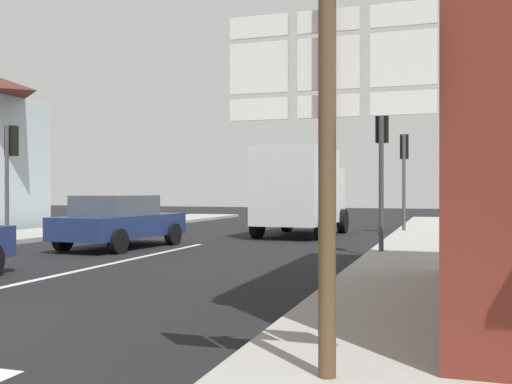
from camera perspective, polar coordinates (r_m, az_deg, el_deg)
name	(u,v)px	position (r m, az deg, el deg)	size (l,w,h in m)	color
ground_plane	(170,251)	(15.99, -8.26, -5.62)	(80.00, 80.00, 0.00)	black
sidewalk_right	(432,268)	(12.38, 16.50, -7.00)	(3.09, 44.00, 0.14)	#9E9B96
lane_centre_stripe	(81,270)	(12.55, -16.41, -7.20)	(0.16, 12.00, 0.01)	silver
sedan_far	(120,221)	(17.04, -12.92, -2.70)	(2.25, 4.34, 1.47)	navy
delivery_truck	(301,189)	(21.06, 4.31, 0.27)	(2.64, 5.08, 3.05)	silver
route_sign_post	(328,141)	(4.75, 6.87, 4.89)	(1.66, 0.14, 3.20)	brown
traffic_light_near_right	(382,145)	(14.92, 11.95, 4.44)	(0.30, 0.49, 3.68)	#47474C
traffic_light_far_right	(404,160)	(22.66, 13.99, 2.96)	(0.30, 0.49, 3.67)	#47474C
traffic_light_near_left	(10,156)	(19.32, -22.45, 3.16)	(0.30, 0.49, 3.55)	#47474C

